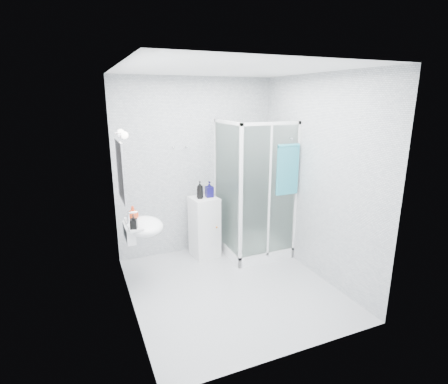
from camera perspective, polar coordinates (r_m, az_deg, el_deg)
name	(u,v)px	position (r m, az deg, el deg)	size (l,w,h in m)	color
room	(232,187)	(4.05, 1.29, 0.78)	(2.40, 2.60, 2.60)	silver
shower_enclosure	(251,226)	(5.25, 4.46, -5.61)	(0.90, 0.95, 2.00)	white
wall_basin	(142,227)	(4.35, -13.26, -5.59)	(0.46, 0.56, 0.35)	white
mirror	(120,171)	(4.13, -16.57, 3.26)	(0.02, 0.60, 0.70)	white
vanity_lights	(122,134)	(4.07, -16.31, 9.11)	(0.10, 0.40, 0.08)	silver
wall_hooks	(180,147)	(5.07, -7.21, 7.27)	(0.23, 0.06, 0.03)	silver
storage_cabinet	(204,227)	(5.22, -3.20, -5.70)	(0.41, 0.41, 0.90)	white
hand_towel	(288,168)	(4.82, 10.36, 3.82)	(0.33, 0.05, 0.70)	teal
shampoo_bottle_a	(200,190)	(5.01, -3.96, 0.34)	(0.10, 0.10, 0.26)	black
shampoo_bottle_b	(209,189)	(5.08, -2.41, 0.47)	(0.11, 0.11, 0.23)	#100C4A
soap_dispenser_orange	(133,213)	(4.39, -14.67, -3.33)	(0.14, 0.14, 0.18)	#C13816
soap_dispenser_black	(134,222)	(4.10, -14.55, -4.71)	(0.08, 0.08, 0.17)	black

